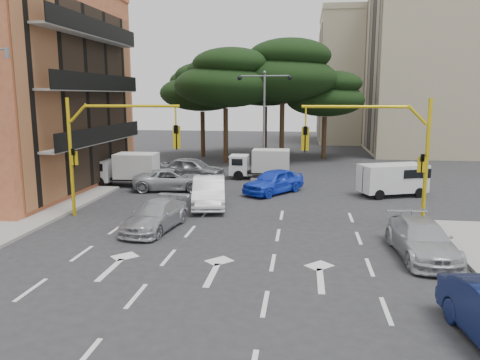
% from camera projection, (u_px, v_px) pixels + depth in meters
% --- Properties ---
extents(ground, '(120.00, 120.00, 0.00)m').
position_uv_depth(ground, '(233.00, 233.00, 21.02)').
color(ground, '#28282B').
rests_on(ground, ground).
extents(median_strip, '(1.40, 6.00, 0.15)m').
position_uv_depth(median_strip, '(264.00, 173.00, 36.60)').
color(median_strip, gray).
rests_on(median_strip, ground).
extents(apartment_beige_near, '(20.20, 12.15, 18.70)m').
position_uv_depth(apartment_beige_near, '(472.00, 63.00, 47.90)').
color(apartment_beige_near, tan).
rests_on(apartment_beige_near, ground).
extents(apartment_beige_far, '(16.20, 12.15, 16.70)m').
position_uv_depth(apartment_beige_far, '(382.00, 78.00, 60.70)').
color(apartment_beige_far, tan).
rests_on(apartment_beige_far, ground).
extents(pine_left_near, '(9.15, 9.15, 10.23)m').
position_uv_depth(pine_left_near, '(226.00, 78.00, 41.58)').
color(pine_left_near, '#382616').
rests_on(pine_left_near, ground).
extents(pine_center, '(9.98, 9.98, 11.16)m').
position_uv_depth(pine_center, '(283.00, 71.00, 42.74)').
color(pine_center, '#382616').
rests_on(pine_center, ground).
extents(pine_left_far, '(8.32, 8.32, 9.30)m').
position_uv_depth(pine_left_far, '(203.00, 87.00, 46.00)').
color(pine_left_far, '#382616').
rests_on(pine_left_far, ground).
extents(pine_right, '(7.49, 7.49, 8.37)m').
position_uv_depth(pine_right, '(326.00, 94.00, 44.54)').
color(pine_right, '#382616').
rests_on(pine_right, ground).
extents(pine_back, '(9.15, 9.15, 10.23)m').
position_uv_depth(pine_back, '(266.00, 80.00, 48.01)').
color(pine_back, '#382616').
rests_on(pine_back, ground).
extents(signal_mast_right, '(5.79, 0.37, 6.00)m').
position_uv_depth(signal_mast_right, '(387.00, 145.00, 21.36)').
color(signal_mast_right, gold).
rests_on(signal_mast_right, ground).
extents(signal_mast_left, '(5.79, 0.37, 6.00)m').
position_uv_depth(signal_mast_left, '(104.00, 141.00, 23.16)').
color(signal_mast_left, gold).
rests_on(signal_mast_left, ground).
extents(street_lamp_center, '(4.16, 0.36, 7.77)m').
position_uv_depth(street_lamp_center, '(264.00, 104.00, 35.64)').
color(street_lamp_center, slate).
rests_on(street_lamp_center, median_strip).
extents(car_white_hatch, '(2.60, 5.19, 1.63)m').
position_uv_depth(car_white_hatch, '(209.00, 192.00, 25.97)').
color(car_white_hatch, white).
rests_on(car_white_hatch, ground).
extents(car_blue_compact, '(4.11, 4.71, 1.53)m').
position_uv_depth(car_blue_compact, '(274.00, 181.00, 29.45)').
color(car_blue_compact, blue).
rests_on(car_blue_compact, ground).
extents(car_silver_wagon, '(2.48, 4.75, 1.31)m').
position_uv_depth(car_silver_wagon, '(155.00, 216.00, 21.52)').
color(car_silver_wagon, '#ABACB3').
rests_on(car_silver_wagon, ground).
extents(car_silver_cross_a, '(5.26, 3.08, 1.37)m').
position_uv_depth(car_silver_cross_a, '(172.00, 180.00, 30.42)').
color(car_silver_cross_a, '#B0B4B9').
rests_on(car_silver_cross_a, ground).
extents(car_silver_cross_b, '(5.03, 2.58, 1.64)m').
position_uv_depth(car_silver_cross_b, '(192.00, 169.00, 34.20)').
color(car_silver_cross_b, '#93979B').
rests_on(car_silver_cross_b, ground).
extents(car_silver_parked, '(2.27, 4.89, 1.38)m').
position_uv_depth(car_silver_parked, '(422.00, 239.00, 17.86)').
color(car_silver_parked, '#B0B4B9').
rests_on(car_silver_parked, ground).
extents(van_white, '(4.37, 3.10, 2.00)m').
position_uv_depth(van_white, '(392.00, 180.00, 28.65)').
color(van_white, silver).
rests_on(van_white, ground).
extents(box_truck_a, '(4.62, 2.09, 2.24)m').
position_uv_depth(box_truck_a, '(125.00, 169.00, 31.87)').
color(box_truck_a, silver).
rests_on(box_truck_a, ground).
extents(box_truck_b, '(4.46, 1.91, 2.19)m').
position_uv_depth(box_truck_b, '(260.00, 164.00, 34.50)').
color(box_truck_b, white).
rests_on(box_truck_b, ground).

